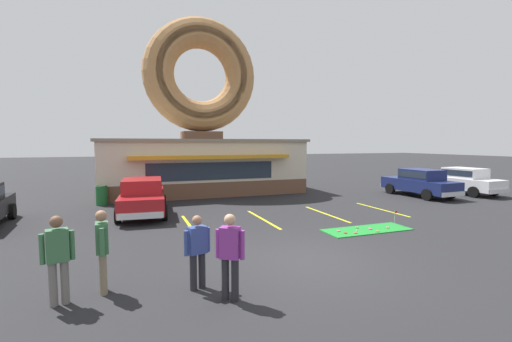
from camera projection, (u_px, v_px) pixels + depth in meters
ground_plane at (306, 260)px, 9.11m from camera, size 160.00×160.00×0.00m
donut_shop_building at (201, 133)px, 21.84m from camera, size 12.30×6.75×10.96m
putting_mat at (367, 230)px, 12.28m from camera, size 3.24×1.15×0.03m
mini_donut_near_left at (388, 228)px, 12.47m from camera, size 0.13×0.13×0.04m
mini_donut_near_right at (339, 231)px, 11.98m from camera, size 0.13×0.13×0.04m
mini_donut_mid_left at (355, 233)px, 11.74m from camera, size 0.13×0.13×0.04m
mini_donut_mid_centre at (345, 233)px, 11.73m from camera, size 0.13×0.13×0.04m
mini_donut_mid_right at (370, 229)px, 12.30m from camera, size 0.13×0.13×0.04m
mini_donut_far_left at (378, 231)px, 11.93m from camera, size 0.13×0.13×0.04m
mini_donut_far_centre at (357, 228)px, 12.47m from camera, size 0.13×0.13×0.04m
golf_ball at (357, 230)px, 12.04m from camera, size 0.04×0.04×0.04m
putting_flag_pin at (396, 215)px, 12.87m from camera, size 0.13×0.01×0.55m
car_red at (143, 195)px, 14.77m from camera, size 2.24×4.68×1.60m
car_white at (463, 180)px, 21.13m from camera, size 2.13×4.63×1.60m
car_navy at (420, 182)px, 20.07m from camera, size 2.07×4.60×1.60m
pedestrian_blue_sweater_man at (197, 249)px, 7.26m from camera, size 0.58×0.33×1.60m
pedestrian_hooded_kid at (230, 252)px, 6.73m from camera, size 0.52×0.41×1.74m
pedestrian_leather_jacket_man at (102, 247)px, 7.08m from camera, size 0.27×0.59×1.74m
pedestrian_clipboard_woman at (58, 255)px, 6.53m from camera, size 0.58×0.32×1.75m
trash_bin at (102, 195)px, 17.20m from camera, size 0.57×0.57×0.97m
parking_stripe_far_left at (103, 232)px, 11.95m from camera, size 0.12×3.60×0.01m
parking_stripe_left at (189, 225)px, 12.99m from camera, size 0.12×3.60×0.01m
parking_stripe_mid_left at (263, 219)px, 14.03m from camera, size 0.12×3.60×0.01m
parking_stripe_centre at (326, 214)px, 15.08m from camera, size 0.12×3.60×0.01m
parking_stripe_mid_right at (381, 209)px, 16.12m from camera, size 0.12×3.60×0.01m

